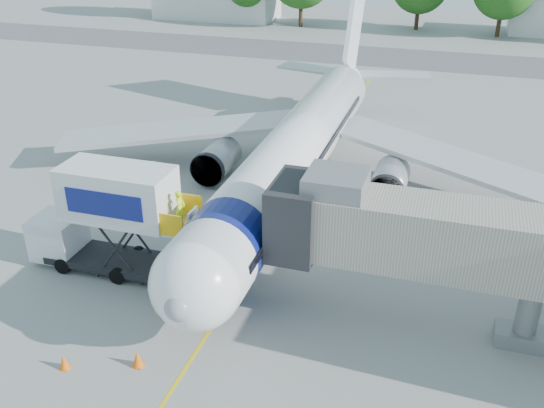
% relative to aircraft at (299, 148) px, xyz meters
% --- Properties ---
extents(ground, '(160.00, 160.00, 0.00)m').
position_rel_aircraft_xyz_m(ground, '(0.00, -4.12, -2.95)').
color(ground, gray).
rests_on(ground, ground).
extents(guidance_line, '(0.15, 70.00, 0.01)m').
position_rel_aircraft_xyz_m(guidance_line, '(0.00, -4.12, -2.94)').
color(guidance_line, yellow).
rests_on(guidance_line, ground).
extents(taxiway_strip, '(120.00, 10.00, 0.01)m').
position_rel_aircraft_xyz_m(taxiway_strip, '(0.00, 37.88, -2.94)').
color(taxiway_strip, '#59595B').
rests_on(taxiway_strip, ground).
extents(aircraft, '(34.17, 37.73, 11.35)m').
position_rel_aircraft_xyz_m(aircraft, '(0.00, 0.00, 0.00)').
color(aircraft, white).
rests_on(aircraft, ground).
extents(jet_bridge, '(13.90, 3.20, 6.60)m').
position_rel_aircraft_xyz_m(jet_bridge, '(7.99, -11.12, 1.39)').
color(jet_bridge, '#A8A18F').
rests_on(jet_bridge, ground).
extents(catering_hiloader, '(8.50, 2.44, 5.50)m').
position_rel_aircraft_xyz_m(catering_hiloader, '(-6.27, -11.12, -0.19)').
color(catering_hiloader, black).
rests_on(catering_hiloader, ground).
extents(safety_cone_a, '(0.44, 0.44, 0.70)m').
position_rel_aircraft_xyz_m(safety_cone_a, '(-1.82, -16.98, -2.61)').
color(safety_cone_a, orange).
rests_on(safety_cone_a, ground).
extents(safety_cone_b, '(0.40, 0.40, 0.63)m').
position_rel_aircraft_xyz_m(safety_cone_b, '(-4.47, -17.95, -2.64)').
color(safety_cone_b, orange).
rests_on(safety_cone_b, ground).
extents(outbuilding_left, '(18.40, 8.40, 5.30)m').
position_rel_aircraft_xyz_m(outbuilding_left, '(-28.00, 55.88, -0.29)').
color(outbuilding_left, silver).
rests_on(outbuilding_left, ground).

